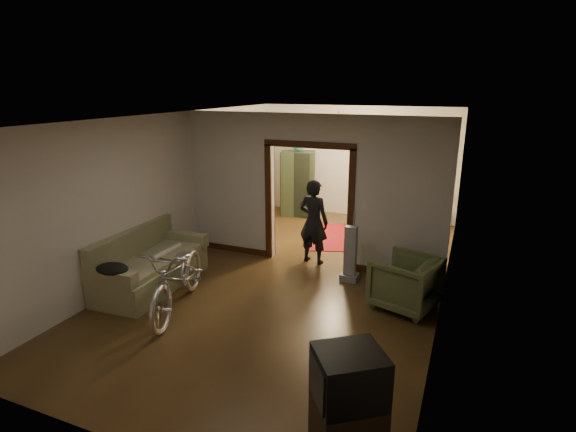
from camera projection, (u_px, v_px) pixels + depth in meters
The scene contains 24 objects.
floor at pixel (294, 276), 8.02m from camera, with size 5.00×8.50×0.01m, color #362411.
ceiling at pixel (295, 116), 7.23m from camera, with size 5.00×8.50×0.01m, color white.
wall_back at pixel (357, 162), 11.39m from camera, with size 5.00×0.02×2.80m, color beige.
wall_left at pixel (173, 188), 8.55m from camera, with size 0.02×8.50×2.80m, color beige.
wall_right at pixel (450, 216), 6.71m from camera, with size 0.02×8.50×2.80m, color beige.
partition_wall at pixel (310, 191), 8.29m from camera, with size 5.00×0.14×2.80m, color beige.
door_casing at pixel (310, 207), 8.38m from camera, with size 1.74×0.20×2.32m, color #361B0C.
far_window at pixel (384, 158), 11.06m from camera, with size 0.98×0.06×1.28m, color black.
chandelier at pixel (338, 130), 9.58m from camera, with size 0.24×0.24×0.24m, color #FFE0A5.
light_switch at pixel (364, 205), 7.88m from camera, with size 0.08×0.01×0.12m, color silver.
sofa at pixel (151, 260), 7.49m from camera, with size 0.94×2.08×0.96m, color #777950.
rolled_paper at pixel (167, 252), 7.71m from camera, with size 0.09×0.09×0.74m, color beige.
jacket at pixel (112, 269), 6.61m from camera, with size 0.51×0.38×0.15m, color black.
bicycle at pixel (178, 276), 6.70m from camera, with size 0.71×2.03×1.07m, color silver.
armchair at pixel (405, 282), 6.79m from camera, with size 0.87×0.90×0.82m, color #4E5C33.
tv_stand at pixel (347, 424), 4.15m from camera, with size 0.59×0.54×0.54m, color black.
crt_tv at pixel (349, 378), 4.01m from camera, with size 0.60×0.53×0.51m, color black.
vacuum at pixel (350, 254), 7.71m from camera, with size 0.30×0.24×0.99m, color gray.
person at pixel (313, 222), 8.43m from camera, with size 0.59×0.39×1.62m, color black.
oriental_rug at pixel (337, 237), 10.08m from camera, with size 1.45×1.90×0.01m, color maroon.
locker at pixel (298, 184), 11.55m from camera, with size 0.84×0.47×1.68m, color #212C1A.
globe at pixel (298, 141), 11.24m from camera, with size 0.29×0.29×0.29m, color #1E5972.
desk at pixel (396, 210), 10.74m from camera, with size 1.09×0.61×0.81m, color black.
desk_chair at pixel (366, 207), 10.67m from camera, with size 0.43×0.43×0.97m, color black.
Camera 1 is at (2.73, -6.87, 3.28)m, focal length 28.00 mm.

